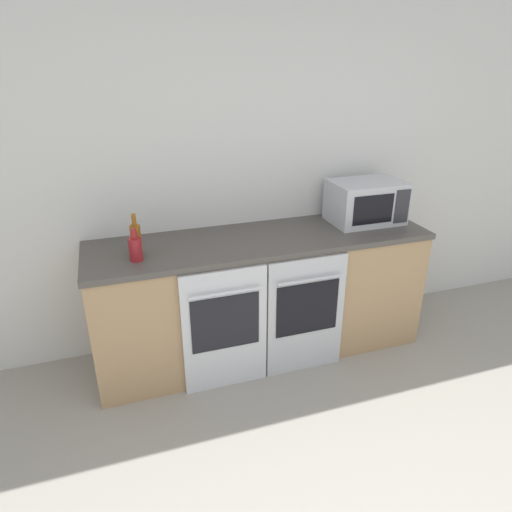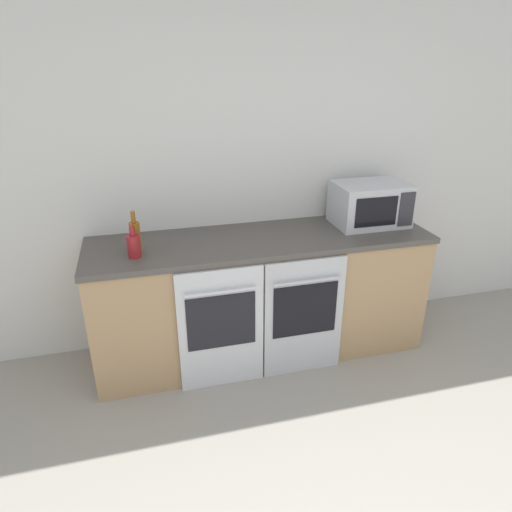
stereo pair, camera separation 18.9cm
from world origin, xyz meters
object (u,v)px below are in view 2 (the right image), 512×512
object	(u,v)px
oven_right	(304,317)
bottle_amber	(135,236)
bottle_red	(134,245)
microwave	(370,204)
oven_left	(221,329)

from	to	relation	value
oven_right	bottle_amber	xyz separation A→B (m)	(-1.07, 0.32, 0.59)
bottle_red	bottle_amber	xyz separation A→B (m)	(0.01, 0.10, 0.03)
microwave	bottle_red	size ratio (longest dim) A/B	2.60
microwave	oven_right	bearing A→B (deg)	-147.70
microwave	bottle_amber	distance (m)	1.72
bottle_red	bottle_amber	distance (m)	0.10
microwave	oven_left	bearing A→B (deg)	-161.58
oven_left	oven_right	bearing A→B (deg)	0.00
oven_left	microwave	bearing A→B (deg)	18.42
bottle_red	bottle_amber	world-z (taller)	bottle_amber
oven_left	bottle_amber	bearing A→B (deg)	146.82
microwave	bottle_red	bearing A→B (deg)	-173.74
oven_left	bottle_red	distance (m)	0.79
microwave	bottle_red	distance (m)	1.75
bottle_amber	bottle_red	bearing A→B (deg)	-98.25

